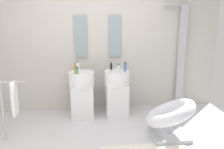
{
  "coord_description": "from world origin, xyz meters",
  "views": [
    {
      "loc": [
        -0.26,
        -2.95,
        1.8
      ],
      "look_at": [
        0.15,
        0.55,
        0.95
      ],
      "focal_mm": 38.01,
      "sensor_mm": 36.0,
      "label": 1
    }
  ],
  "objects": [
    {
      "name": "soap_bottle_green",
      "position": [
        -0.39,
        1.09,
        0.91
      ],
      "size": [
        0.05,
        0.05,
        0.13
      ],
      "color": "#59996B",
      "rests_on": "pedestal_sink_left"
    },
    {
      "name": "soap_bottle_clear",
      "position": [
        0.33,
        1.07,
        0.92
      ],
      "size": [
        0.06,
        0.06,
        0.16
      ],
      "color": "silver",
      "rests_on": "pedestal_sink_right"
    },
    {
      "name": "rear_partition",
      "position": [
        0.0,
        1.65,
        1.3
      ],
      "size": [
        4.8,
        0.1,
        2.6
      ],
      "primitive_type": "cube",
      "color": "beige",
      "rests_on": "ground_plane"
    },
    {
      "name": "vanity_mirror_right",
      "position": [
        0.32,
        1.58,
        1.44
      ],
      "size": [
        0.22,
        0.03,
        0.79
      ],
      "primitive_type": "cube",
      "color": "#8C9EA8"
    },
    {
      "name": "soap_bottle_white",
      "position": [
        -0.39,
        1.35,
        0.93
      ],
      "size": [
        0.06,
        0.06,
        0.17
      ],
      "color": "white",
      "rests_on": "pedestal_sink_left"
    },
    {
      "name": "pedestal_sink_left",
      "position": [
        -0.32,
        1.24,
        0.45
      ],
      "size": [
        0.46,
        0.46,
        0.95
      ],
      "color": "white",
      "rests_on": "ground_plane"
    },
    {
      "name": "soap_bottle_amber",
      "position": [
        -0.43,
        1.14,
        0.94
      ],
      "size": [
        0.04,
        0.04,
        0.18
      ],
      "color": "#C68C38",
      "rests_on": "pedestal_sink_left"
    },
    {
      "name": "shower_column",
      "position": [
        1.64,
        1.53,
        1.08
      ],
      "size": [
        0.49,
        0.24,
        2.05
      ],
      "color": "#B7BABF",
      "rests_on": "ground_plane"
    },
    {
      "name": "pedestal_sink_right",
      "position": [
        0.32,
        1.24,
        0.45
      ],
      "size": [
        0.46,
        0.46,
        0.95
      ],
      "color": "white",
      "rests_on": "ground_plane"
    },
    {
      "name": "soap_bottle_black",
      "position": [
        0.23,
        1.36,
        0.91
      ],
      "size": [
        0.04,
        0.04,
        0.13
      ],
      "color": "black",
      "rests_on": "pedestal_sink_right"
    },
    {
      "name": "vanity_mirror_left",
      "position": [
        -0.32,
        1.58,
        1.44
      ],
      "size": [
        0.22,
        0.03,
        0.79
      ],
      "primitive_type": "cube",
      "color": "#8C9EA8"
    },
    {
      "name": "soap_bottle_blue",
      "position": [
        0.47,
        1.21,
        0.93
      ],
      "size": [
        0.06,
        0.06,
        0.16
      ],
      "color": "#4C72B7",
      "rests_on": "pedestal_sink_right"
    },
    {
      "name": "lounge_chair",
      "position": [
        1.01,
        0.27,
        0.35
      ],
      "size": [
        1.06,
        1.06,
        0.65
      ],
      "color": "#B7BABF",
      "rests_on": "ground_plane"
    },
    {
      "name": "towel_rack",
      "position": [
        -1.32,
        0.47,
        0.63
      ],
      "size": [
        0.37,
        0.22,
        0.95
      ],
      "color": "#B7BABF",
      "rests_on": "ground_plane"
    }
  ]
}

